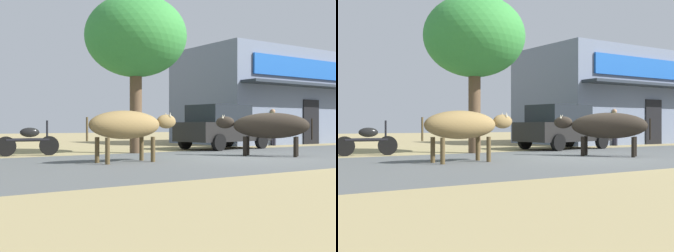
% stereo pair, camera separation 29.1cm
% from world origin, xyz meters
% --- Properties ---
extents(ground, '(80.00, 80.00, 0.00)m').
position_xyz_m(ground, '(0.00, 0.00, 0.00)').
color(ground, '#9A895B').
extents(asphalt_road, '(72.00, 6.79, 0.00)m').
position_xyz_m(asphalt_road, '(0.00, 0.00, 0.00)').
color(asphalt_road, '#525555').
rests_on(asphalt_road, ground).
extents(storefront_right_club, '(8.92, 5.94, 4.56)m').
position_xyz_m(storefront_right_club, '(8.66, 7.34, 2.29)').
color(storefront_right_club, slate).
rests_on(storefront_right_club, ground).
extents(roadside_tree, '(3.29, 3.29, 5.08)m').
position_xyz_m(roadside_tree, '(-1.53, 3.42, 3.73)').
color(roadside_tree, brown).
rests_on(roadside_tree, ground).
extents(parked_hatchback_car, '(3.92, 2.23, 1.64)m').
position_xyz_m(parked_hatchback_car, '(2.43, 3.77, 0.84)').
color(parked_hatchback_car, black).
rests_on(parked_hatchback_car, ground).
extents(parked_motorcycle, '(1.79, 0.34, 1.04)m').
position_xyz_m(parked_motorcycle, '(-4.80, 4.02, 0.46)').
color(parked_motorcycle, black).
rests_on(parked_motorcycle, ground).
extents(cow_near_brown, '(2.52, 0.78, 1.25)m').
position_xyz_m(cow_near_brown, '(-3.56, 0.35, 0.89)').
color(cow_near_brown, olive).
rests_on(cow_near_brown, ground).
extents(cow_far_dark, '(1.98, 2.47, 1.26)m').
position_xyz_m(cow_far_dark, '(0.90, -0.01, 0.88)').
color(cow_far_dark, '#2B241D').
rests_on(cow_far_dark, ground).
extents(pedestrian_by_shop, '(0.47, 0.61, 1.61)m').
position_xyz_m(pedestrian_by_shop, '(6.26, 4.79, 0.94)').
color(pedestrian_by_shop, '#262633').
rests_on(pedestrian_by_shop, ground).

